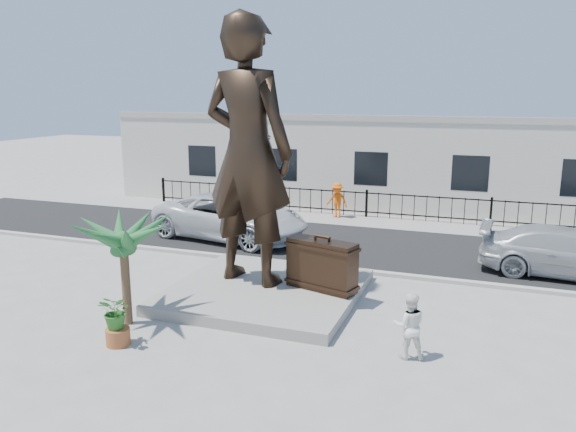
# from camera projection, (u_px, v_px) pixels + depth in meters

# --- Properties ---
(ground) EXTENTS (100.00, 100.00, 0.00)m
(ground) POSITION_uv_depth(u_px,v_px,m) (262.00, 317.00, 14.66)
(ground) COLOR #9E9991
(ground) RESTS_ON ground
(street) EXTENTS (40.00, 7.00, 0.01)m
(street) POSITION_uv_depth(u_px,v_px,m) (340.00, 242.00, 22.00)
(street) COLOR black
(street) RESTS_ON ground
(curb) EXTENTS (40.00, 0.25, 0.12)m
(curb) POSITION_uv_depth(u_px,v_px,m) (313.00, 266.00, 18.77)
(curb) COLOR #A5A399
(curb) RESTS_ON ground
(far_sidewalk) EXTENTS (40.00, 2.50, 0.02)m
(far_sidewalk) POSITION_uv_depth(u_px,v_px,m) (362.00, 220.00, 25.67)
(far_sidewalk) COLOR #9E9991
(far_sidewalk) RESTS_ON ground
(plinth) EXTENTS (5.20, 5.20, 0.30)m
(plinth) POSITION_uv_depth(u_px,v_px,m) (266.00, 291.00, 16.17)
(plinth) COLOR gray
(plinth) RESTS_ON ground
(fence) EXTENTS (22.00, 0.10, 1.20)m
(fence) POSITION_uv_depth(u_px,v_px,m) (367.00, 205.00, 26.28)
(fence) COLOR black
(fence) RESTS_ON ground
(building) EXTENTS (28.00, 7.00, 4.40)m
(building) POSITION_uv_depth(u_px,v_px,m) (384.00, 160.00, 29.78)
(building) COLOR silver
(building) RESTS_ON ground
(statue) EXTENTS (3.03, 2.25, 7.58)m
(statue) POSITION_uv_depth(u_px,v_px,m) (248.00, 152.00, 15.84)
(statue) COLOR black
(statue) RESTS_ON plinth
(suitcase) EXTENTS (2.11, 1.18, 1.42)m
(suitcase) POSITION_uv_depth(u_px,v_px,m) (322.00, 265.00, 15.75)
(suitcase) COLOR black
(suitcase) RESTS_ON plinth
(tourist) EXTENTS (0.85, 0.73, 1.50)m
(tourist) POSITION_uv_depth(u_px,v_px,m) (409.00, 326.00, 12.29)
(tourist) COLOR white
(tourist) RESTS_ON ground
(car_white) EXTENTS (6.78, 3.99, 1.77)m
(car_white) POSITION_uv_depth(u_px,v_px,m) (231.00, 217.00, 22.39)
(car_white) COLOR silver
(car_white) RESTS_ON street
(car_silver) EXTENTS (5.38, 2.42, 1.53)m
(car_silver) POSITION_uv_depth(u_px,v_px,m) (566.00, 252.00, 17.81)
(car_silver) COLOR #A6AAAB
(car_silver) RESTS_ON street
(worker) EXTENTS (1.16, 0.83, 1.63)m
(worker) POSITION_uv_depth(u_px,v_px,m) (337.00, 200.00, 26.09)
(worker) COLOR #EC5C0C
(worker) RESTS_ON far_sidewalk
(palm_tree) EXTENTS (1.80, 1.80, 3.20)m
(palm_tree) POSITION_uv_depth(u_px,v_px,m) (129.00, 323.00, 14.28)
(palm_tree) COLOR #205A2A
(palm_tree) RESTS_ON ground
(planter) EXTENTS (0.56, 0.56, 0.40)m
(planter) POSITION_uv_depth(u_px,v_px,m) (118.00, 337.00, 13.04)
(planter) COLOR #A1562A
(planter) RESTS_ON ground
(shrub) EXTENTS (0.86, 0.78, 0.83)m
(shrub) POSITION_uv_depth(u_px,v_px,m) (116.00, 312.00, 12.91)
(shrub) COLOR #2A6621
(shrub) RESTS_ON planter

